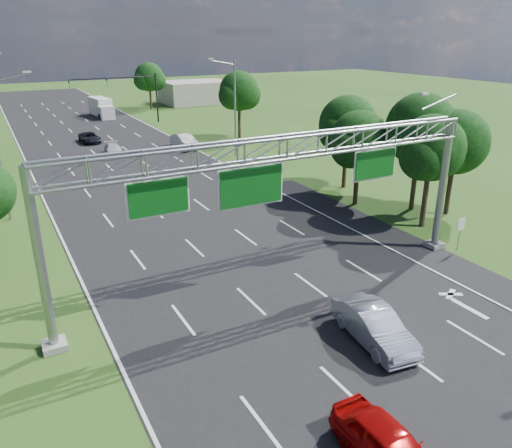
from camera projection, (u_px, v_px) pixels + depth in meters
ground at (164, 196)px, 40.91m from camera, size 220.00×220.00×0.00m
road at (164, 196)px, 40.91m from camera, size 18.00×180.00×0.02m
road_flare at (396, 240)px, 32.35m from camera, size 3.00×30.00×0.02m
sign_gantry at (285, 160)px, 23.83m from camera, size 23.50×1.00×9.56m
regulatory_sign at (461, 227)px, 30.31m from camera, size 0.60×0.08×2.10m
traffic_signal at (132, 88)px, 71.06m from camera, size 12.21×0.24×7.00m
streetlight_r_mid at (233, 104)px, 52.13m from camera, size 2.97×0.22×10.16m
tree_cluster_right at (400, 138)px, 36.74m from camera, size 9.91×14.60×8.68m
tree_verge_rd at (239, 93)px, 60.83m from camera, size 5.76×4.80×8.28m
tree_verge_re at (149, 78)px, 84.67m from camera, size 5.76×4.80×7.84m
building_right at (196, 92)px, 93.50m from camera, size 12.00×9.00×4.00m
red_coupe at (389, 447)px, 15.27m from camera, size 1.78×4.31×1.46m
silver_sedan at (374, 326)px, 21.47m from camera, size 2.21×4.87×1.55m
car_queue_a at (113, 150)px, 54.10m from camera, size 2.26×4.47×1.25m
car_queue_b at (90, 138)px, 60.46m from camera, size 2.16×4.43×1.21m
car_queue_d at (185, 141)px, 57.44m from camera, size 1.92×4.96×1.61m
box_truck at (102, 108)px, 78.67m from camera, size 2.76×7.75×2.86m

